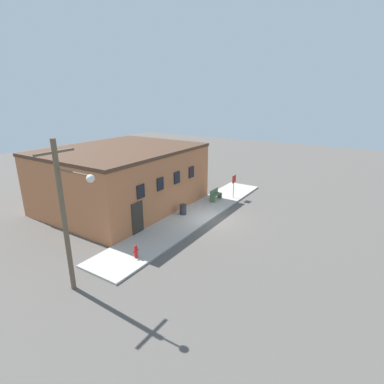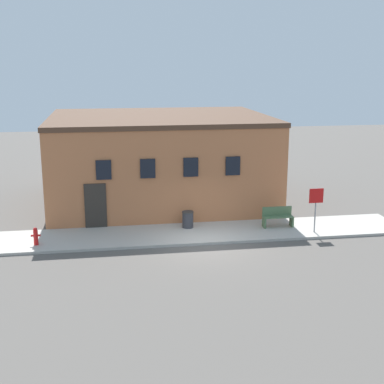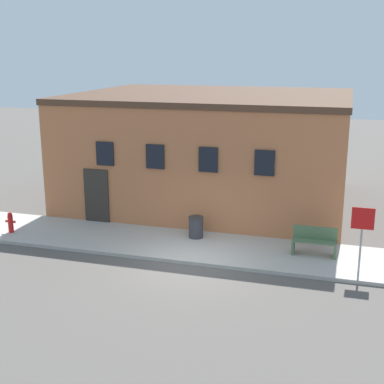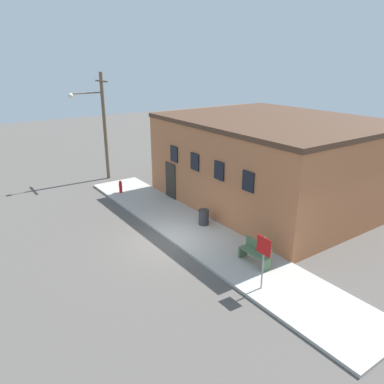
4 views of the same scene
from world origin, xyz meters
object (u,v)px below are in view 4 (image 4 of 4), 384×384
utility_pole (102,122)px  bench (255,253)px  trash_bin (204,217)px  fire_hydrant (121,186)px  stop_sign (263,253)px

utility_pole → bench: bearing=1.4°
trash_bin → utility_pole: 10.81m
fire_hydrant → utility_pole: utility_pole is taller
trash_bin → utility_pole: (-10.23, -0.87, 3.39)m
trash_bin → utility_pole: size_ratio=0.11×
stop_sign → utility_pole: bearing=177.5°
fire_hydrant → bench: (10.85, 0.86, 0.07)m
fire_hydrant → utility_pole: bearing=171.8°
bench → utility_pole: size_ratio=0.20×
stop_sign → bench: stop_sign is taller
fire_hydrant → trash_bin: trash_bin is taller
stop_sign → utility_pole: 15.99m
fire_hydrant → trash_bin: bearing=11.7°
stop_sign → trash_bin: bearing=164.3°
bench → fire_hydrant: bearing=-175.4°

